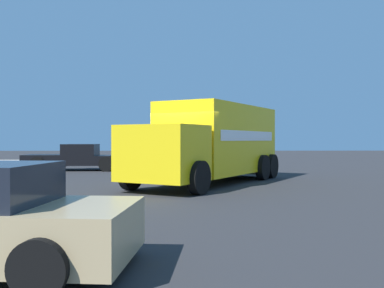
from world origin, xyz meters
The scene contains 3 objects.
ground_plane centered at (0.00, 0.00, 0.00)m, with size 100.00×100.00×0.00m, color #2B2B2D.
delivery_truck centered at (-1.38, 1.16, 1.51)m, with size 8.14×6.25×2.90m.
pickup_black centered at (-8.32, -5.50, 0.73)m, with size 2.40×5.27×1.38m.
Camera 1 is at (14.74, 0.05, 1.60)m, focal length 40.72 mm.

